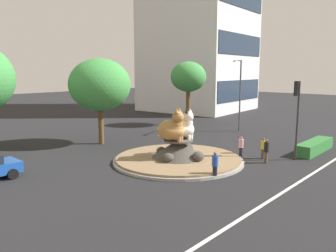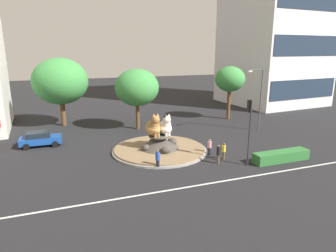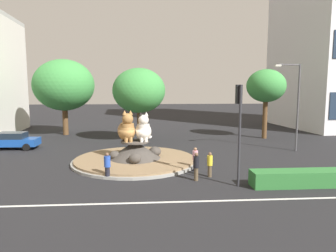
# 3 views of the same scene
# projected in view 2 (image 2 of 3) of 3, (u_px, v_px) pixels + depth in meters

# --- Properties ---
(ground_plane) EXTENTS (160.00, 160.00, 0.00)m
(ground_plane) POSITION_uv_depth(u_px,v_px,m) (160.00, 151.00, 29.48)
(ground_plane) COLOR black
(lane_centreline) EXTENTS (112.00, 0.20, 0.01)m
(lane_centreline) POSITION_uv_depth(u_px,v_px,m) (195.00, 186.00, 21.96)
(lane_centreline) COLOR silver
(lane_centreline) RESTS_ON ground
(roundabout_island) EXTENTS (9.30, 9.30, 1.61)m
(roundabout_island) POSITION_uv_depth(u_px,v_px,m) (160.00, 146.00, 29.36)
(roundabout_island) COLOR gray
(roundabout_island) RESTS_ON ground
(cat_statue_tabby) EXTENTS (1.74, 2.48, 2.32)m
(cat_statue_tabby) POSITION_uv_depth(u_px,v_px,m) (153.00, 127.00, 28.72)
(cat_statue_tabby) COLOR #9E703D
(cat_statue_tabby) RESTS_ON roundabout_island
(cat_statue_white) EXTENTS (1.33, 2.18, 2.19)m
(cat_statue_white) POSITION_uv_depth(u_px,v_px,m) (165.00, 127.00, 29.13)
(cat_statue_white) COLOR silver
(cat_statue_white) RESTS_ON roundabout_island
(traffic_light_mast) EXTENTS (0.36, 0.46, 5.71)m
(traffic_light_mast) POSITION_uv_depth(u_px,v_px,m) (249.00, 121.00, 25.03)
(traffic_light_mast) COLOR #2D2D33
(traffic_light_mast) RESTS_ON ground
(office_tower) EXTENTS (16.36, 16.12, 34.41)m
(office_tower) POSITION_uv_depth(u_px,v_px,m) (277.00, 5.00, 51.91)
(office_tower) COLOR silver
(office_tower) RESTS_ON ground
(clipped_hedge_strip) EXTENTS (5.40, 1.20, 0.90)m
(clipped_hedge_strip) POSITION_uv_depth(u_px,v_px,m) (281.00, 156.00, 26.77)
(clipped_hedge_strip) COLOR #2D7033
(clipped_hedge_strip) RESTS_ON ground
(broadleaf_tree_behind_island) EXTENTS (4.17, 4.17, 7.50)m
(broadleaf_tree_behind_island) POSITION_uv_depth(u_px,v_px,m) (230.00, 79.00, 41.69)
(broadleaf_tree_behind_island) COLOR brown
(broadleaf_tree_behind_island) RESTS_ON ground
(second_tree_near_tower) EXTENTS (6.94, 6.94, 8.76)m
(second_tree_near_tower) POSITION_uv_depth(u_px,v_px,m) (60.00, 81.00, 37.97)
(second_tree_near_tower) COLOR brown
(second_tree_near_tower) RESTS_ON ground
(third_tree_left) EXTENTS (5.36, 5.36, 7.51)m
(third_tree_left) POSITION_uv_depth(u_px,v_px,m) (137.00, 88.00, 36.43)
(third_tree_left) COLOR brown
(third_tree_left) RESTS_ON ground
(streetlight_arm) EXTENTS (2.51, 0.79, 7.55)m
(streetlight_arm) POSITION_uv_depth(u_px,v_px,m) (259.00, 95.00, 35.70)
(streetlight_arm) COLOR #4C4C51
(streetlight_arm) RESTS_ON ground
(pedestrian_pink_shirt) EXTENTS (0.36, 0.36, 1.59)m
(pedestrian_pink_shirt) POSITION_uv_depth(u_px,v_px,m) (210.00, 147.00, 28.17)
(pedestrian_pink_shirt) COLOR black
(pedestrian_pink_shirt) RESTS_ON ground
(pedestrian_black_shirt) EXTENTS (0.33, 0.33, 1.71)m
(pedestrian_black_shirt) POSITION_uv_depth(u_px,v_px,m) (218.00, 154.00, 26.08)
(pedestrian_black_shirt) COLOR brown
(pedestrian_black_shirt) RESTS_ON ground
(pedestrian_blue_shirt) EXTENTS (0.39, 0.39, 1.64)m
(pedestrian_blue_shirt) POSITION_uv_depth(u_px,v_px,m) (158.00, 159.00, 24.97)
(pedestrian_blue_shirt) COLOR black
(pedestrian_blue_shirt) RESTS_ON ground
(pedestrian_yellow_shirt) EXTENTS (0.34, 0.34, 1.57)m
(pedestrian_yellow_shirt) POSITION_uv_depth(u_px,v_px,m) (224.00, 151.00, 27.07)
(pedestrian_yellow_shirt) COLOR brown
(pedestrian_yellow_shirt) RESTS_ON ground
(hatchback_near_shophouse) EXTENTS (4.12, 2.06, 1.52)m
(hatchback_near_shophouse) POSITION_uv_depth(u_px,v_px,m) (40.00, 139.00, 30.84)
(hatchback_near_shophouse) COLOR #19479E
(hatchback_near_shophouse) RESTS_ON ground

